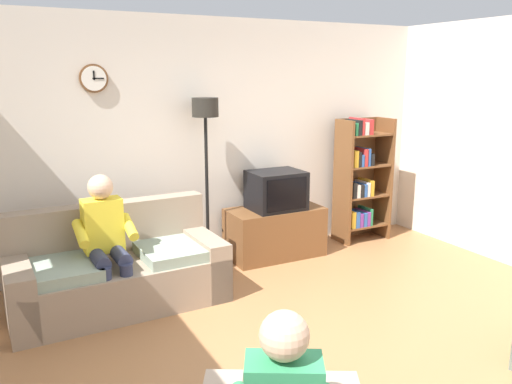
{
  "coord_description": "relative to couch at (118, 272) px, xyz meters",
  "views": [
    {
      "loc": [
        -2.23,
        -2.8,
        2.1
      ],
      "look_at": [
        -0.23,
        1.09,
        1.1
      ],
      "focal_mm": 36.42,
      "sensor_mm": 36.0,
      "label": 1
    }
  ],
  "objects": [
    {
      "name": "tv_stand",
      "position": [
        1.93,
        0.48,
        -0.03
      ],
      "size": [
        1.1,
        0.56,
        0.58
      ],
      "color": "brown",
      "rests_on": "ground_plane"
    },
    {
      "name": "back_wall_assembly",
      "position": [
        1.31,
        0.89,
        1.04
      ],
      "size": [
        6.2,
        0.17,
        2.7
      ],
      "color": "silver",
      "rests_on": "ground_plane"
    },
    {
      "name": "bookshelf",
      "position": [
        3.19,
        0.54,
        0.48
      ],
      "size": [
        0.68,
        0.36,
        1.57
      ],
      "color": "brown",
      "rests_on": "ground_plane"
    },
    {
      "name": "couch",
      "position": [
        0.0,
        0.0,
        0.0
      ],
      "size": [
        1.93,
        0.94,
        0.9
      ],
      "color": "gray",
      "rests_on": "ground_plane"
    },
    {
      "name": "floor_lamp",
      "position": [
        1.13,
        0.58,
        1.14
      ],
      "size": [
        0.28,
        0.28,
        1.85
      ],
      "color": "black",
      "rests_on": "ground_plane"
    },
    {
      "name": "ground_plane",
      "position": [
        1.31,
        -1.77,
        -0.31
      ],
      "size": [
        12.0,
        12.0,
        0.0
      ],
      "primitive_type": "plane",
      "color": "#9E6B42"
    },
    {
      "name": "tv",
      "position": [
        1.93,
        0.45,
        0.48
      ],
      "size": [
        0.6,
        0.49,
        0.44
      ],
      "color": "black",
      "rests_on": "tv_stand"
    },
    {
      "name": "person_on_couch",
      "position": [
        -0.1,
        -0.11,
        0.39
      ],
      "size": [
        0.52,
        0.54,
        1.24
      ],
      "color": "yellow",
      "rests_on": "ground_plane"
    }
  ]
}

